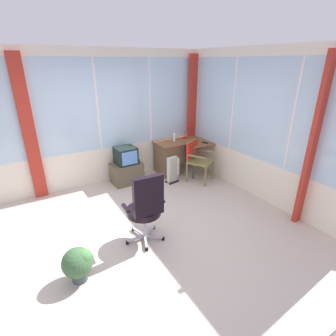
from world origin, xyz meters
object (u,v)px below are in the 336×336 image
desk (169,157)px  wooden_armchair (196,155)px  tv_remote (205,143)px  spray_bottle (174,137)px  space_heater (173,169)px  tv_on_stand (127,167)px  desk_lamp (189,129)px  potted_plant (78,263)px  office_chair (146,206)px

desk → wooden_armchair: (0.32, -0.62, 0.17)m
tv_remote → desk: bearing=123.9°
tv_remote → spray_bottle: (-0.53, 0.48, 0.09)m
tv_remote → space_heater: size_ratio=0.25×
tv_on_stand → space_heater: tv_on_stand is taller
spray_bottle → tv_on_stand: bearing=-178.9°
tv_on_stand → spray_bottle: bearing=1.1°
desk_lamp → spray_bottle: size_ratio=1.63×
tv_remote → potted_plant: bearing=-174.4°
potted_plant → spray_bottle: bearing=39.9°
tv_on_stand → potted_plant: bearing=-124.1°
desk → spray_bottle: spray_bottle is taller
office_chair → tv_remote: bearing=35.0°
desk_lamp → tv_remote: bearing=-80.9°
desk_lamp → tv_remote: (0.09, -0.54, -0.22)m
tv_remote → potted_plant: size_ratio=0.33×
desk → office_chair: (-1.59, -2.05, 0.21)m
spray_bottle → tv_on_stand: spray_bottle is taller
tv_remote → office_chair: bearing=-168.4°
tv_remote → spray_bottle: spray_bottle is taller
tv_remote → office_chair: (-2.29, -1.60, -0.15)m
tv_remote → tv_on_stand: bearing=142.0°
desk_lamp → wooden_armchair: size_ratio=0.39×
desk_lamp → potted_plant: bearing=-143.6°
office_chair → tv_on_stand: 2.14m
wooden_armchair → potted_plant: wooden_armchair is taller
tv_remote → wooden_armchair: bearing=-178.6°
tv_on_stand → space_heater: bearing=-28.9°
spray_bottle → desk: bearing=-168.4°
wooden_armchair → tv_on_stand: bearing=155.3°
office_chair → space_heater: bearing=47.9°
office_chair → spray_bottle: bearing=49.9°
spray_bottle → potted_plant: (-2.78, -2.32, -0.59)m
desk_lamp → spray_bottle: (-0.45, -0.06, -0.12)m
space_heater → wooden_armchair: bearing=-16.3°
desk_lamp → potted_plant: (-3.23, -2.38, -0.72)m
office_chair → desk_lamp: bearing=44.2°
tv_on_stand → space_heater: 1.02m
desk → spray_bottle: (0.16, 0.03, 0.45)m
desk → tv_on_stand: bearing=179.5°
tv_remote → office_chair: 2.80m
spray_bottle → office_chair: 2.74m
tv_remote → spray_bottle: 0.72m
desk → desk_lamp: size_ratio=3.29×
potted_plant → desk_lamp: bearing=36.4°
tv_remote → potted_plant: (-3.32, -1.84, -0.50)m
office_chair → potted_plant: office_chair is taller
office_chair → space_heater: size_ratio=1.88×
office_chair → wooden_armchair: bearing=36.8°
space_heater → potted_plant: 3.04m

